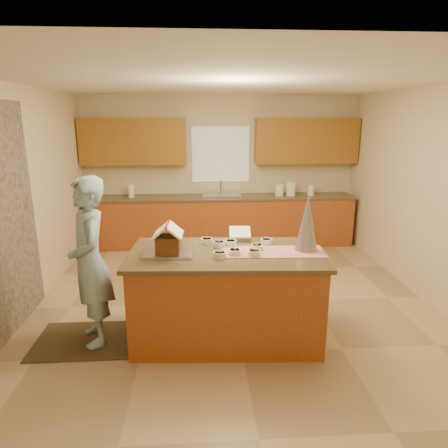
{
  "coord_description": "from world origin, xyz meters",
  "views": [
    {
      "loc": [
        -0.42,
        -4.69,
        2.32
      ],
      "look_at": [
        -0.1,
        0.2,
        1.0
      ],
      "focal_mm": 31.95,
      "sensor_mm": 36.0,
      "label": 1
    }
  ],
  "objects": [
    {
      "name": "island_top",
      "position": [
        -0.14,
        -0.83,
        0.96
      ],
      "size": [
        2.05,
        1.15,
        0.04
      ],
      "primitive_type": "cube",
      "rotation": [
        0.0,
        0.0,
        -0.06
      ],
      "color": "brown",
      "rests_on": "island_base"
    },
    {
      "name": "canister_c",
      "position": [
        1.66,
        2.45,
        1.01
      ],
      "size": [
        0.13,
        0.13,
        0.19
      ],
      "primitive_type": "cylinder",
      "color": "white",
      "rests_on": "back_counter_top"
    },
    {
      "name": "back_counter_top",
      "position": [
        0.0,
        2.45,
        0.9
      ],
      "size": [
        4.85,
        0.63,
        0.04
      ],
      "primitive_type": "cube",
      "color": "brown",
      "rests_on": "back_counter_base"
    },
    {
      "name": "ceiling",
      "position": [
        0.0,
        0.0,
        2.7
      ],
      "size": [
        5.5,
        5.5,
        0.0
      ],
      "primitive_type": "plane",
      "color": "silver",
      "rests_on": "floor"
    },
    {
      "name": "rug",
      "position": [
        -1.58,
        -0.8,
        0.01
      ],
      "size": [
        1.19,
        0.78,
        0.01
      ],
      "primitive_type": "cube",
      "color": "black",
      "rests_on": "floor"
    },
    {
      "name": "back_counter_base",
      "position": [
        0.0,
        2.45,
        0.44
      ],
      "size": [
        4.8,
        0.6,
        0.88
      ],
      "primitive_type": "cube",
      "color": "#A44E21",
      "rests_on": "floor"
    },
    {
      "name": "paper_towel",
      "position": [
        -1.62,
        2.45,
        1.03
      ],
      "size": [
        0.1,
        0.1,
        0.23
      ],
      "primitive_type": "cylinder",
      "color": "white",
      "rests_on": "back_counter_top"
    },
    {
      "name": "wall_left",
      "position": [
        -2.5,
        0.0,
        1.35
      ],
      "size": [
        5.5,
        5.5,
        0.0
      ],
      "primitive_type": "plane",
      "color": "beige",
      "rests_on": "floor"
    },
    {
      "name": "gingerbread_house",
      "position": [
        -0.73,
        -0.85,
        1.11
      ],
      "size": [
        0.31,
        0.31,
        0.3
      ],
      "color": "brown",
      "rests_on": "baking_tray"
    },
    {
      "name": "wall_back",
      "position": [
        0.0,
        2.75,
        1.35
      ],
      "size": [
        5.5,
        5.5,
        0.0
      ],
      "primitive_type": "plane",
      "color": "beige",
      "rests_on": "floor"
    },
    {
      "name": "faucet",
      "position": [
        0.0,
        2.63,
        1.06
      ],
      "size": [
        0.03,
        0.03,
        0.28
      ],
      "primitive_type": "cylinder",
      "color": "silver",
      "rests_on": "back_counter_top"
    },
    {
      "name": "wall_right",
      "position": [
        2.5,
        0.0,
        1.35
      ],
      "size": [
        5.5,
        5.5,
        0.0
      ],
      "primitive_type": "plane",
      "color": "beige",
      "rests_on": "floor"
    },
    {
      "name": "sink",
      "position": [
        0.0,
        2.45,
        0.89
      ],
      "size": [
        0.7,
        0.45,
        0.12
      ],
      "primitive_type": "cube",
      "color": "silver",
      "rests_on": "back_counter_top"
    },
    {
      "name": "window_curtain",
      "position": [
        0.0,
        2.72,
        1.65
      ],
      "size": [
        1.05,
        0.03,
        1.0
      ],
      "primitive_type": "cube",
      "color": "white",
      "rests_on": "wall_back"
    },
    {
      "name": "floor",
      "position": [
        0.0,
        0.0,
        0.0
      ],
      "size": [
        5.5,
        5.5,
        0.0
      ],
      "primitive_type": "plane",
      "color": "tan",
      "rests_on": "ground"
    },
    {
      "name": "upper_cabinet_left",
      "position": [
        -1.55,
        2.57,
        1.9
      ],
      "size": [
        1.85,
        0.35,
        0.8
      ],
      "primitive_type": "cube",
      "color": "#90611E",
      "rests_on": "wall_back"
    },
    {
      "name": "boy",
      "position": [
        -1.53,
        -0.8,
        0.89
      ],
      "size": [
        0.62,
        0.75,
        1.76
      ],
      "primitive_type": "imported",
      "rotation": [
        0.0,
        0.0,
        -1.21
      ],
      "color": "#8BB1C6",
      "rests_on": "rug"
    },
    {
      "name": "canister_a",
      "position": [
        1.06,
        2.45,
        1.02
      ],
      "size": [
        0.15,
        0.15,
        0.21
      ],
      "primitive_type": "cylinder",
      "color": "white",
      "rests_on": "back_counter_top"
    },
    {
      "name": "baking_tray",
      "position": [
        -0.73,
        -0.85,
        0.99
      ],
      "size": [
        0.51,
        0.39,
        0.03
      ],
      "primitive_type": "cube",
      "rotation": [
        0.0,
        0.0,
        -0.06
      ],
      "color": "silver",
      "rests_on": "island_top"
    },
    {
      "name": "wall_front",
      "position": [
        0.0,
        -2.75,
        1.35
      ],
      "size": [
        5.5,
        5.5,
        0.0
      ],
      "primitive_type": "plane",
      "color": "beige",
      "rests_on": "floor"
    },
    {
      "name": "cookbook",
      "position": [
        0.04,
        -0.43,
        1.07
      ],
      "size": [
        0.24,
        0.19,
        0.1
      ],
      "primitive_type": "cube",
      "rotation": [
        -1.13,
        0.0,
        -0.06
      ],
      "color": "white",
      "rests_on": "island_top"
    },
    {
      "name": "island_base",
      "position": [
        -0.14,
        -0.83,
        0.47
      ],
      "size": [
        1.96,
        1.06,
        0.93
      ],
      "primitive_type": "cube",
      "rotation": [
        0.0,
        0.0,
        -0.06
      ],
      "color": "#A44E21",
      "rests_on": "floor"
    },
    {
      "name": "canister_b",
      "position": [
        1.28,
        2.45,
        1.04
      ],
      "size": [
        0.17,
        0.17,
        0.25
      ],
      "primitive_type": "cylinder",
      "color": "white",
      "rests_on": "back_counter_top"
    },
    {
      "name": "candy_bowls",
      "position": [
        -0.04,
        -0.75,
        1.01
      ],
      "size": [
        0.78,
        0.59,
        0.06
      ],
      "color": "#DB267C",
      "rests_on": "island_top"
    },
    {
      "name": "table_runner",
      "position": [
        0.33,
        -0.85,
        0.98
      ],
      "size": [
        1.08,
        0.44,
        0.01
      ],
      "primitive_type": "cube",
      "rotation": [
        0.0,
        0.0,
        -0.06
      ],
      "color": "#A4100B",
      "rests_on": "island_top"
    },
    {
      "name": "upper_cabinet_right",
      "position": [
        1.55,
        2.57,
        1.9
      ],
      "size": [
        1.85,
        0.35,
        0.8
      ],
      "primitive_type": "cube",
      "color": "#90611E",
      "rests_on": "wall_back"
    },
    {
      "name": "tinsel_tree",
      "position": [
        0.69,
        -0.82,
        1.27
      ],
      "size": [
        0.25,
        0.25,
        0.58
      ],
      "primitive_type": "cone",
      "rotation": [
        0.0,
        0.0,
        -0.06
      ],
      "color": "silver",
      "rests_on": "island_top"
    }
  ]
}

